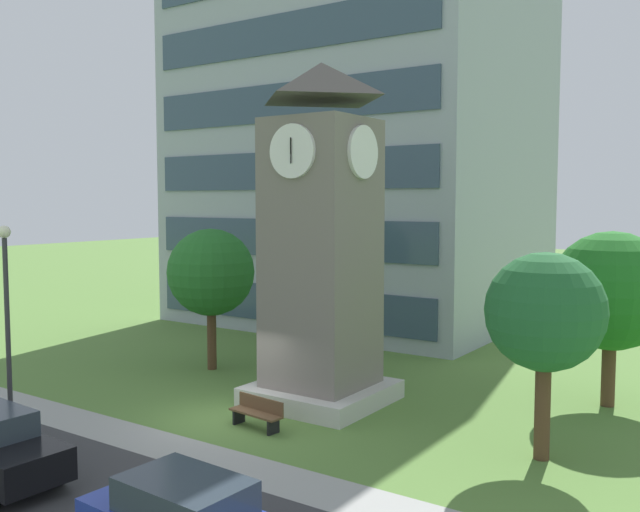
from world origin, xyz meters
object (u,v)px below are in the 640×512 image
object	(u,v)px
street_lamp	(7,303)
park_bench	(257,412)
tree_near_tower	(611,291)
tree_by_building	(211,273)
clock_tower	(321,253)
tree_streetside	(545,313)

from	to	relation	value
street_lamp	park_bench	bearing A→B (deg)	33.61
tree_near_tower	tree_by_building	bearing A→B (deg)	-165.42
park_bench	tree_by_building	size ratio (longest dim) A/B	0.33
clock_tower	tree_by_building	world-z (taller)	clock_tower
tree_streetside	tree_by_building	world-z (taller)	tree_by_building
tree_by_building	tree_near_tower	bearing A→B (deg)	14.58
tree_by_building	tree_near_tower	world-z (taller)	tree_near_tower
street_lamp	tree_near_tower	world-z (taller)	street_lamp
tree_near_tower	clock_tower	bearing A→B (deg)	-148.28
clock_tower	tree_streetside	size ratio (longest dim) A/B	2.06
tree_by_building	tree_streetside	bearing A→B (deg)	-9.25
clock_tower	tree_near_tower	world-z (taller)	clock_tower
clock_tower	tree_near_tower	xyz separation A→B (m)	(7.84, 4.85, -1.19)
clock_tower	park_bench	xyz separation A→B (m)	(-0.07, -3.20, -4.44)
park_bench	street_lamp	size ratio (longest dim) A/B	0.31
tree_by_building	tree_near_tower	xyz separation A→B (m)	(13.86, 3.61, -0.08)
street_lamp	tree_near_tower	distance (m)	18.38
clock_tower	park_bench	world-z (taller)	clock_tower
tree_streetside	tree_near_tower	bearing A→B (deg)	86.20
tree_streetside	tree_by_building	distance (m)	13.66
street_lamp	tree_near_tower	size ratio (longest dim) A/B	1.04
clock_tower	tree_streetside	world-z (taller)	clock_tower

